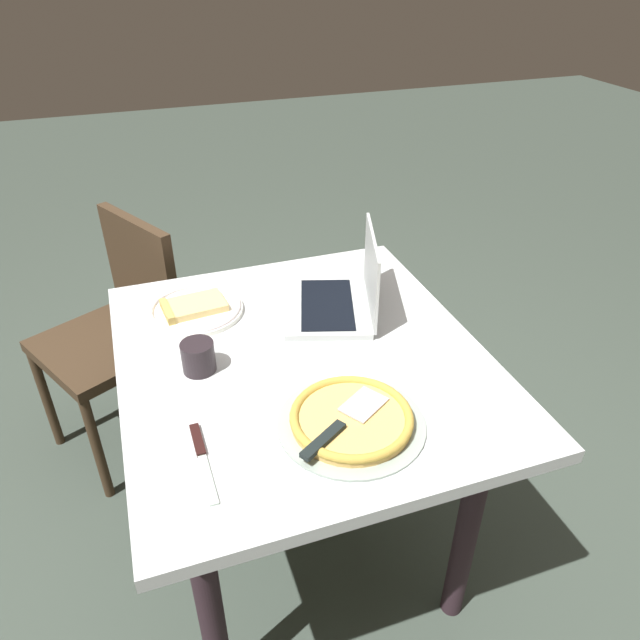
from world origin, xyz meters
The scene contains 8 objects.
ground_plane centered at (0.00, 0.00, 0.00)m, with size 12.00×12.00×0.00m, color #39443B.
dining_table centered at (0.00, 0.00, 0.66)m, with size 1.02×0.91×0.77m.
laptop centered at (-0.17, 0.17, 0.82)m, with size 0.37×0.33×0.23m.
pizza_plate centered at (-0.29, -0.23, 0.79)m, with size 0.27×0.27×0.04m.
pizza_tray centered at (0.28, 0.02, 0.79)m, with size 0.33×0.33×0.04m.
table_knife centered at (0.26, -0.30, 0.78)m, with size 0.23×0.02×0.01m.
drink_cup centered at (-0.03, -0.26, 0.81)m, with size 0.08×0.08×0.08m.
chair_near centered at (-0.72, -0.45, 0.51)m, with size 0.56×0.56×0.88m.
Camera 1 is at (1.16, -0.35, 1.67)m, focal length 33.19 mm.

